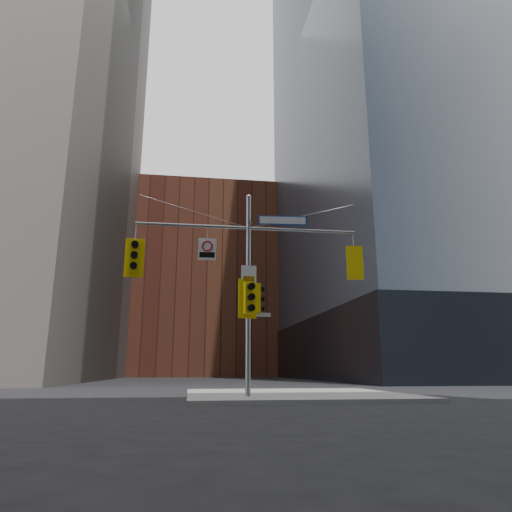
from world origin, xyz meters
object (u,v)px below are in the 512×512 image
object	(u,v)px
traffic_light_east_arm	(354,264)
traffic_light_pole_side	(257,298)
signal_assembly	(248,271)
traffic_light_pole_front	(249,298)
regulatory_sign_arm	(207,248)
traffic_light_west_arm	(134,256)
street_sign_blade	(283,220)

from	to	relation	value
traffic_light_east_arm	traffic_light_pole_side	distance (m)	3.86
signal_assembly	traffic_light_pole_side	bearing A→B (deg)	2.37
signal_assembly	traffic_light_pole_front	distance (m)	1.05
traffic_light_east_arm	traffic_light_pole_front	xyz separation A→B (m)	(-3.94, -0.27, -1.40)
traffic_light_east_arm	traffic_light_pole_side	xyz separation A→B (m)	(-3.62, 0.01, -1.37)
traffic_light_pole_front	regulatory_sign_arm	distance (m)	2.32
traffic_light_west_arm	regulatory_sign_arm	xyz separation A→B (m)	(2.49, -0.03, 0.38)
traffic_light_pole_front	regulatory_sign_arm	xyz separation A→B (m)	(-1.47, 0.25, 1.77)
traffic_light_west_arm	traffic_light_pole_side	world-z (taller)	traffic_light_west_arm
traffic_light_pole_front	street_sign_blade	size ratio (longest dim) A/B	0.76
traffic_light_east_arm	street_sign_blade	world-z (taller)	street_sign_blade
traffic_light_pole_front	regulatory_sign_arm	bearing A→B (deg)	158.04
traffic_light_east_arm	traffic_light_pole_front	distance (m)	4.19
regulatory_sign_arm	traffic_light_east_arm	bearing A→B (deg)	4.04
street_sign_blade	traffic_light_pole_side	bearing A→B (deg)	-176.38
traffic_light_west_arm	traffic_light_pole_front	bearing A→B (deg)	-9.82
traffic_light_west_arm	regulatory_sign_arm	distance (m)	2.52
street_sign_blade	regulatory_sign_arm	size ratio (longest dim) A/B	2.28
traffic_light_east_arm	regulatory_sign_arm	distance (m)	5.43
traffic_light_west_arm	regulatory_sign_arm	bearing A→B (deg)	-6.56
traffic_light_pole_front	regulatory_sign_arm	size ratio (longest dim) A/B	1.72
signal_assembly	regulatory_sign_arm	world-z (taller)	signal_assembly
street_sign_blade	traffic_light_pole_front	bearing A→B (deg)	-163.75
traffic_light_east_arm	street_sign_blade	xyz separation A→B (m)	(-2.67, 0.00, 1.55)
traffic_light_east_arm	traffic_light_pole_front	bearing A→B (deg)	18.55
traffic_light_east_arm	traffic_light_pole_side	world-z (taller)	traffic_light_east_arm
signal_assembly	regulatory_sign_arm	distance (m)	1.66
traffic_light_pole_side	traffic_light_pole_front	size ratio (longest dim) A/B	0.76
traffic_light_west_arm	street_sign_blade	distance (m)	5.46
traffic_light_west_arm	traffic_light_pole_front	distance (m)	4.22
traffic_light_east_arm	regulatory_sign_arm	xyz separation A→B (m)	(-5.41, -0.02, 0.38)
traffic_light_east_arm	regulatory_sign_arm	bearing A→B (deg)	14.89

